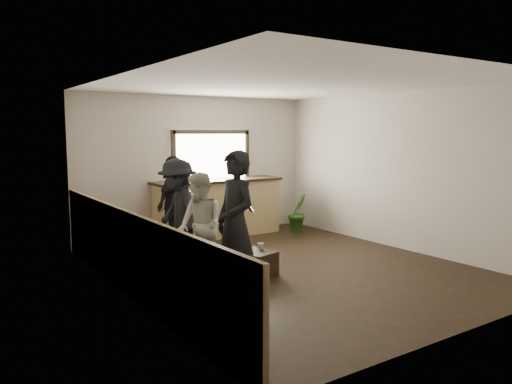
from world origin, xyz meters
TOP-DOWN VIEW (x-y plane):
  - ground at (0.00, 0.00)m, footprint 5.00×6.00m
  - room_shell at (-0.74, 0.00)m, footprint 5.01×6.01m
  - bar_counter at (0.30, 2.70)m, footprint 2.70×0.68m
  - sofa at (-1.80, 0.11)m, footprint 0.80×1.97m
  - coffee_table at (-0.64, 0.10)m, footprint 0.63×0.88m
  - cup_a at (-0.79, 0.23)m, footprint 0.14×0.14m
  - cup_b at (-0.46, 0.06)m, footprint 0.13×0.13m
  - potted_plant at (1.93, 2.17)m, footprint 0.55×0.50m
  - person_a at (-1.28, -0.56)m, footprint 0.50×0.69m
  - person_b at (-1.35, 0.28)m, footprint 0.61×0.77m
  - person_c at (-1.35, 1.02)m, footprint 0.65×1.10m
  - person_d at (-0.98, 1.94)m, footprint 1.05×0.89m

SIDE VIEW (x-z plane):
  - ground at x=0.00m, z-range -0.01..0.01m
  - coffee_table at x=-0.64m, z-range 0.00..0.35m
  - sofa at x=-1.80m, z-range 0.00..0.57m
  - cup_b at x=-0.46m, z-range 0.35..0.44m
  - cup_a at x=-0.79m, z-range 0.35..0.45m
  - potted_plant at x=1.93m, z-range 0.00..0.81m
  - bar_counter at x=0.30m, z-range -0.42..1.71m
  - person_b at x=-1.35m, z-range 0.00..1.53m
  - person_c at x=-1.35m, z-range 0.00..1.69m
  - person_d at x=-0.98m, z-range 0.00..1.69m
  - person_a at x=-1.28m, z-range 0.00..1.86m
  - room_shell at x=-0.74m, z-range 0.07..2.87m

